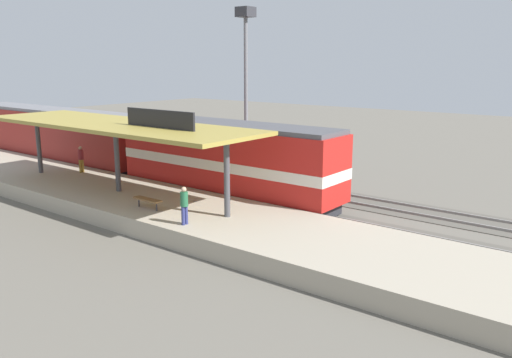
{
  "coord_description": "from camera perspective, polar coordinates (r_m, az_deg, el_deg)",
  "views": [
    {
      "loc": [
        -22.16,
        -23.4,
        7.92
      ],
      "look_at": [
        -1.38,
        -7.18,
        2.0
      ],
      "focal_mm": 36.71,
      "sensor_mm": 36.0,
      "label": 1
    }
  ],
  "objects": [
    {
      "name": "ground_plane",
      "position": [
        34.56,
        -5.94,
        -0.66
      ],
      "size": [
        120.0,
        120.0,
        0.0
      ],
      "primitive_type": "plane",
      "color": "#666056"
    },
    {
      "name": "track_near",
      "position": [
        33.18,
        -8.33,
        -1.23
      ],
      "size": [
        3.2,
        110.0,
        0.16
      ],
      "color": "#565249",
      "rests_on": "ground"
    },
    {
      "name": "track_far",
      "position": [
        36.41,
        -3.11,
        0.13
      ],
      "size": [
        3.2,
        110.0,
        0.16
      ],
      "color": "#565249",
      "rests_on": "ground"
    },
    {
      "name": "platform",
      "position": [
        30.2,
        -14.66,
        -2.09
      ],
      "size": [
        6.0,
        44.0,
        0.9
      ],
      "primitive_type": "cube",
      "color": "#A89E89",
      "rests_on": "ground"
    },
    {
      "name": "station_canopy",
      "position": [
        29.38,
        -15.0,
        5.61
      ],
      "size": [
        5.2,
        18.0,
        4.7
      ],
      "color": "#47474C",
      "rests_on": "platform"
    },
    {
      "name": "platform_bench",
      "position": [
        26.05,
        -11.75,
        -2.24
      ],
      "size": [
        0.44,
        1.7,
        0.5
      ],
      "color": "#333338",
      "rests_on": "platform"
    },
    {
      "name": "locomotive",
      "position": [
        29.98,
        -3.2,
        2.05
      ],
      "size": [
        2.93,
        14.43,
        4.44
      ],
      "color": "#28282D",
      "rests_on": "track_near"
    },
    {
      "name": "passenger_carriage_front",
      "position": [
        43.85,
        -21.27,
        4.45
      ],
      "size": [
        2.9,
        20.0,
        4.24
      ],
      "color": "#28282D",
      "rests_on": "track_near"
    },
    {
      "name": "light_mast",
      "position": [
        38.59,
        -1.12,
        13.37
      ],
      "size": [
        1.1,
        1.1,
        11.7
      ],
      "color": "slate",
      "rests_on": "ground"
    },
    {
      "name": "person_waiting",
      "position": [
        35.65,
        -18.54,
        2.2
      ],
      "size": [
        0.34,
        0.34,
        1.71
      ],
      "color": "olive",
      "rests_on": "platform"
    },
    {
      "name": "person_walking",
      "position": [
        23.12,
        -7.82,
        -2.68
      ],
      "size": [
        0.34,
        0.34,
        1.71
      ],
      "color": "navy",
      "rests_on": "platform"
    }
  ]
}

